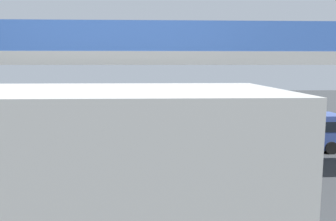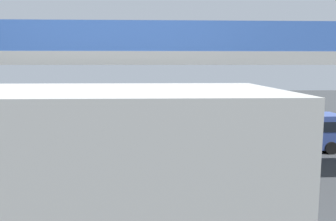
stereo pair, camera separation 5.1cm
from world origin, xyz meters
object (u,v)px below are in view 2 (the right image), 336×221
at_px(city_bus, 180,107).
at_px(parked_van, 295,129).
at_px(pedestrian, 47,135).
at_px(traffic_sign, 142,103).

relative_size(city_bus, parked_van, 2.40).
height_order(parked_van, pedestrian, parked_van).
distance_m(parked_van, traffic_sign, 11.57).
relative_size(parked_van, pedestrian, 2.68).
height_order(city_bus, traffic_sign, city_bus).
xyz_separation_m(parked_van, traffic_sign, (8.84, -7.43, 0.71)).
distance_m(city_bus, pedestrian, 8.98).
bearing_deg(pedestrian, traffic_sign, -125.76).
relative_size(city_bus, pedestrian, 6.44).
height_order(city_bus, parked_van, city_bus).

